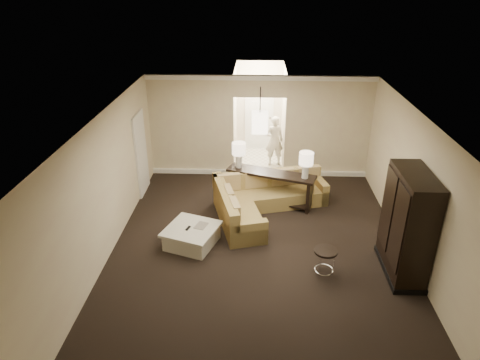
{
  "coord_description": "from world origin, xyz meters",
  "views": [
    {
      "loc": [
        -0.08,
        -7.06,
        5.14
      ],
      "look_at": [
        -0.41,
        1.2,
        1.14
      ],
      "focal_mm": 32.0,
      "sensor_mm": 36.0,
      "label": 1
    }
  ],
  "objects_px": {
    "coffee_table": "(192,236)",
    "armoire": "(407,227)",
    "sectional_sofa": "(261,200)",
    "person": "(274,138)",
    "drink_table": "(325,257)",
    "console_table": "(271,185)"
  },
  "relations": [
    {
      "from": "coffee_table",
      "to": "console_table",
      "type": "relative_size",
      "value": 0.58
    },
    {
      "from": "armoire",
      "to": "drink_table",
      "type": "relative_size",
      "value": 3.73
    },
    {
      "from": "coffee_table",
      "to": "person",
      "type": "bearing_deg",
      "value": 66.71
    },
    {
      "from": "sectional_sofa",
      "to": "armoire",
      "type": "bearing_deg",
      "value": -54.15
    },
    {
      "from": "armoire",
      "to": "person",
      "type": "relative_size",
      "value": 1.24
    },
    {
      "from": "coffee_table",
      "to": "armoire",
      "type": "distance_m",
      "value": 4.21
    },
    {
      "from": "console_table",
      "to": "armoire",
      "type": "distance_m",
      "value": 3.57
    },
    {
      "from": "coffee_table",
      "to": "console_table",
      "type": "xyz_separation_m",
      "value": [
        1.68,
        1.88,
        0.29
      ]
    },
    {
      "from": "sectional_sofa",
      "to": "person",
      "type": "distance_m",
      "value": 2.91
    },
    {
      "from": "person",
      "to": "sectional_sofa",
      "type": "bearing_deg",
      "value": 69.97
    },
    {
      "from": "sectional_sofa",
      "to": "drink_table",
      "type": "xyz_separation_m",
      "value": [
        1.18,
        -2.31,
        0.07
      ]
    },
    {
      "from": "sectional_sofa",
      "to": "person",
      "type": "relative_size",
      "value": 1.72
    },
    {
      "from": "console_table",
      "to": "person",
      "type": "bearing_deg",
      "value": 105.61
    },
    {
      "from": "person",
      "to": "armoire",
      "type": "bearing_deg",
      "value": 101.92
    },
    {
      "from": "sectional_sofa",
      "to": "person",
      "type": "bearing_deg",
      "value": 67.29
    },
    {
      "from": "coffee_table",
      "to": "armoire",
      "type": "relative_size",
      "value": 0.63
    },
    {
      "from": "console_table",
      "to": "person",
      "type": "relative_size",
      "value": 1.33
    },
    {
      "from": "person",
      "to": "coffee_table",
      "type": "bearing_deg",
      "value": 54.44
    },
    {
      "from": "armoire",
      "to": "drink_table",
      "type": "height_order",
      "value": "armoire"
    },
    {
      "from": "sectional_sofa",
      "to": "armoire",
      "type": "height_order",
      "value": "armoire"
    },
    {
      "from": "armoire",
      "to": "person",
      "type": "xyz_separation_m",
      "value": [
        -2.24,
        4.99,
        -0.15
      ]
    },
    {
      "from": "drink_table",
      "to": "console_table",
      "type": "bearing_deg",
      "value": 109.0
    }
  ]
}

